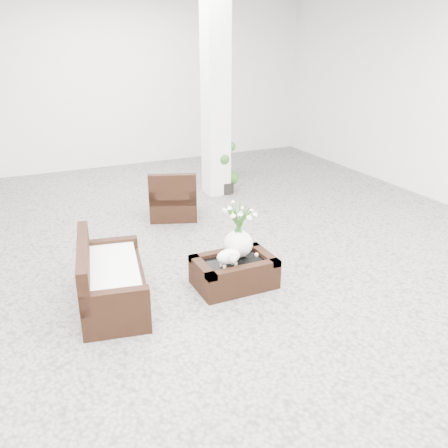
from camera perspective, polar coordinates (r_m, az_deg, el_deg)
name	(u,v)px	position (r m, az deg, el deg)	size (l,w,h in m)	color
ground	(221,267)	(6.17, -0.39, -5.05)	(11.00, 11.00, 0.00)	gray
column	(216,94)	(8.62, -0.97, 14.81)	(0.40, 0.40, 3.50)	white
coffee_table	(234,273)	(5.69, 1.18, -5.73)	(0.90, 0.60, 0.31)	black
sheep_figurine	(229,258)	(5.45, 0.53, -3.97)	(0.28, 0.23, 0.21)	white
planter_narcissus	(238,224)	(5.58, 1.69, -0.02)	(0.44, 0.44, 0.80)	white
tealight	(256,254)	(5.76, 3.79, -3.54)	(0.04, 0.04, 0.03)	white
armchair	(173,193)	(7.76, -5.92, 3.59)	(0.72, 0.69, 0.77)	black
loveseat	(112,273)	(5.37, -12.87, -5.59)	(1.37, 0.66, 0.73)	black
topiary	(225,158)	(8.82, 0.15, 7.66)	(0.34, 0.34, 1.29)	#254E19
shopper	(221,137)	(9.78, -0.35, 10.11)	(0.60, 0.39, 1.64)	navy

